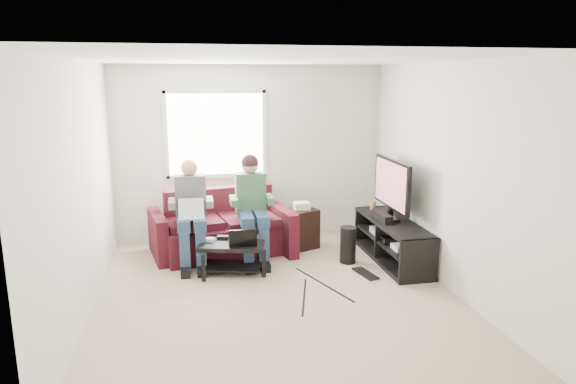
{
  "coord_description": "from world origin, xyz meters",
  "views": [
    {
      "loc": [
        -0.93,
        -5.34,
        2.41
      ],
      "look_at": [
        0.25,
        0.6,
        1.06
      ],
      "focal_mm": 32.0,
      "sensor_mm": 36.0,
      "label": 1
    }
  ],
  "objects_px": {
    "sofa": "(221,230)",
    "end_table": "(302,227)",
    "tv": "(392,186)",
    "tv_stand": "(392,243)",
    "subwoofer": "(348,245)",
    "coffee_table": "(232,251)"
  },
  "relations": [
    {
      "from": "coffee_table",
      "to": "tv",
      "type": "height_order",
      "value": "tv"
    },
    {
      "from": "sofa",
      "to": "tv_stand",
      "type": "distance_m",
      "value": 2.36
    },
    {
      "from": "sofa",
      "to": "coffee_table",
      "type": "height_order",
      "value": "sofa"
    },
    {
      "from": "sofa",
      "to": "tv",
      "type": "bearing_deg",
      "value": -16.67
    },
    {
      "from": "coffee_table",
      "to": "end_table",
      "type": "height_order",
      "value": "end_table"
    },
    {
      "from": "coffee_table",
      "to": "subwoofer",
      "type": "distance_m",
      "value": 1.55
    },
    {
      "from": "end_table",
      "to": "tv_stand",
      "type": "bearing_deg",
      "value": -35.96
    },
    {
      "from": "sofa",
      "to": "tv",
      "type": "xyz_separation_m",
      "value": [
        2.23,
        -0.67,
        0.69
      ]
    },
    {
      "from": "tv_stand",
      "to": "end_table",
      "type": "bearing_deg",
      "value": 144.04
    },
    {
      "from": "tv_stand",
      "to": "subwoofer",
      "type": "distance_m",
      "value": 0.61
    },
    {
      "from": "sofa",
      "to": "coffee_table",
      "type": "bearing_deg",
      "value": -84.22
    },
    {
      "from": "sofa",
      "to": "subwoofer",
      "type": "bearing_deg",
      "value": -23.91
    },
    {
      "from": "tv",
      "to": "coffee_table",
      "type": "bearing_deg",
      "value": -176.45
    },
    {
      "from": "tv_stand",
      "to": "subwoofer",
      "type": "height_order",
      "value": "tv_stand"
    },
    {
      "from": "tv",
      "to": "sofa",
      "type": "bearing_deg",
      "value": 163.33
    },
    {
      "from": "coffee_table",
      "to": "end_table",
      "type": "relative_size",
      "value": 1.32
    },
    {
      "from": "tv_stand",
      "to": "subwoofer",
      "type": "relative_size",
      "value": 3.41
    },
    {
      "from": "coffee_table",
      "to": "tv_stand",
      "type": "height_order",
      "value": "tv_stand"
    },
    {
      "from": "sofa",
      "to": "end_table",
      "type": "relative_size",
      "value": 3.03
    },
    {
      "from": "tv",
      "to": "subwoofer",
      "type": "distance_m",
      "value": 0.98
    },
    {
      "from": "tv_stand",
      "to": "coffee_table",
      "type": "bearing_deg",
      "value": -179.12
    },
    {
      "from": "sofa",
      "to": "tv_stand",
      "type": "relative_size",
      "value": 1.23
    }
  ]
}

